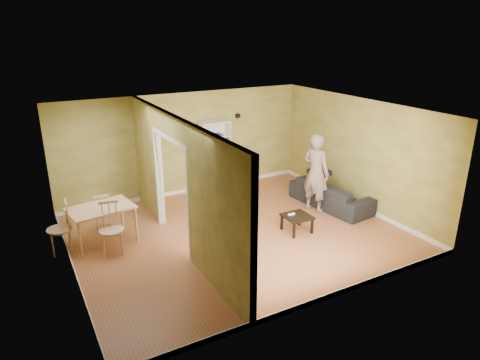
% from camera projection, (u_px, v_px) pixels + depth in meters
% --- Properties ---
extents(room_shell, '(6.50, 6.50, 6.50)m').
position_uv_depth(room_shell, '(236.00, 175.00, 8.57)').
color(room_shell, '#AA6441').
rests_on(room_shell, ground).
extents(partition, '(0.22, 5.50, 2.60)m').
position_uv_depth(partition, '(180.00, 185.00, 8.03)').
color(partition, tan).
rests_on(partition, ground).
extents(wall_speaker, '(0.10, 0.10, 0.10)m').
position_uv_depth(wall_speaker, '(238.00, 116.00, 11.27)').
color(wall_speaker, black).
rests_on(wall_speaker, room_shell).
extents(sofa, '(2.21, 1.14, 0.81)m').
position_uv_depth(sofa, '(331.00, 190.00, 10.26)').
color(sofa, black).
rests_on(sofa, ground).
extents(person, '(0.94, 0.82, 2.19)m').
position_uv_depth(person, '(316.00, 166.00, 9.81)').
color(person, slate).
rests_on(person, ground).
extents(bookshelf, '(0.78, 0.34, 1.85)m').
position_uv_depth(bookshelf, '(214.00, 156.00, 11.19)').
color(bookshelf, white).
rests_on(bookshelf, ground).
extents(paper_box_navy_a, '(0.43, 0.28, 0.22)m').
position_uv_depth(paper_box_navy_a, '(215.00, 172.00, 11.28)').
color(paper_box_navy_a, navy).
rests_on(paper_box_navy_a, bookshelf).
extents(paper_box_teal, '(0.42, 0.28, 0.22)m').
position_uv_depth(paper_box_teal, '(213.00, 159.00, 11.14)').
color(paper_box_teal, '#166960').
rests_on(paper_box_teal, bookshelf).
extents(paper_box_navy_b, '(0.39, 0.26, 0.20)m').
position_uv_depth(paper_box_navy_b, '(214.00, 146.00, 11.04)').
color(paper_box_navy_b, navy).
rests_on(paper_box_navy_b, bookshelf).
extents(paper_box_navy_c, '(0.39, 0.25, 0.20)m').
position_uv_depth(paper_box_navy_c, '(215.00, 138.00, 10.98)').
color(paper_box_navy_c, navy).
rests_on(paper_box_navy_c, bookshelf).
extents(coffee_table, '(0.55, 0.55, 0.37)m').
position_uv_depth(coffee_table, '(297.00, 218.00, 9.00)').
color(coffee_table, black).
rests_on(coffee_table, ground).
extents(game_controller, '(0.15, 0.04, 0.03)m').
position_uv_depth(game_controller, '(291.00, 214.00, 9.01)').
color(game_controller, white).
rests_on(game_controller, coffee_table).
extents(dining_table, '(1.22, 0.81, 0.76)m').
position_uv_depth(dining_table, '(101.00, 211.00, 8.43)').
color(dining_table, beige).
rests_on(dining_table, ground).
extents(chair_left, '(0.50, 0.50, 1.02)m').
position_uv_depth(chair_left, '(59.00, 228.00, 8.09)').
color(chair_left, tan).
rests_on(chair_left, ground).
extents(chair_near, '(0.54, 0.54, 1.02)m').
position_uv_depth(chair_near, '(111.00, 229.00, 8.07)').
color(chair_near, tan).
rests_on(chair_near, ground).
extents(chair_far, '(0.45, 0.45, 0.87)m').
position_uv_depth(chair_far, '(103.00, 211.00, 9.02)').
color(chair_far, tan).
rests_on(chair_far, ground).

